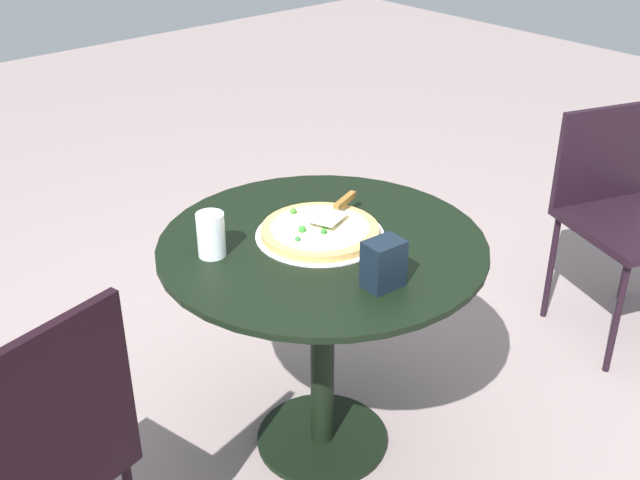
# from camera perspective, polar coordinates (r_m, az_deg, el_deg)

# --- Properties ---
(ground_plane) EXTENTS (10.00, 10.00, 0.00)m
(ground_plane) POSITION_cam_1_polar(r_m,az_deg,el_deg) (2.57, 0.16, -14.36)
(ground_plane) COLOR gray
(patio_table) EXTENTS (0.91, 0.91, 0.72)m
(patio_table) POSITION_cam_1_polar(r_m,az_deg,el_deg) (2.23, 0.17, -3.87)
(patio_table) COLOR black
(patio_table) RESTS_ON ground
(pizza_on_tray) EXTENTS (0.36, 0.36, 0.04)m
(pizza_on_tray) POSITION_cam_1_polar(r_m,az_deg,el_deg) (2.17, -0.01, 0.65)
(pizza_on_tray) COLOR silver
(pizza_on_tray) RESTS_ON patio_table
(pizza_server) EXTENTS (0.12, 0.21, 0.02)m
(pizza_server) POSITION_cam_1_polar(r_m,az_deg,el_deg) (2.22, 1.23, 2.33)
(pizza_server) COLOR silver
(pizza_server) RESTS_ON pizza_on_tray
(drinking_cup) EXTENTS (0.07, 0.07, 0.12)m
(drinking_cup) POSITION_cam_1_polar(r_m,az_deg,el_deg) (2.07, -7.95, 0.38)
(drinking_cup) COLOR silver
(drinking_cup) RESTS_ON patio_table
(napkin_dispenser) EXTENTS (0.08, 0.10, 0.12)m
(napkin_dispenser) POSITION_cam_1_polar(r_m,az_deg,el_deg) (1.92, 4.65, -1.74)
(napkin_dispenser) COLOR black
(napkin_dispenser) RESTS_ON patio_table
(patio_chair_near) EXTENTS (0.56, 0.56, 0.84)m
(patio_chair_near) POSITION_cam_1_polar(r_m,az_deg,el_deg) (3.05, 21.29, 2.42)
(patio_chair_near) COLOR black
(patio_chair_near) RESTS_ON ground
(patio_chair_far) EXTENTS (0.49, 0.49, 0.89)m
(patio_chair_far) POSITION_cam_1_polar(r_m,az_deg,el_deg) (1.88, -20.47, -14.63)
(patio_chair_far) COLOR black
(patio_chair_far) RESTS_ON ground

